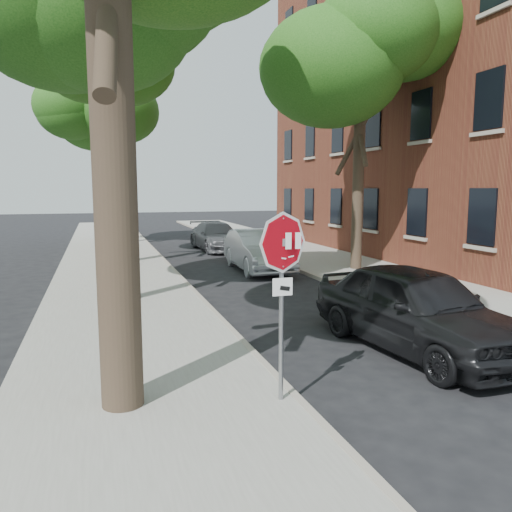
{
  "coord_description": "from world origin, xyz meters",
  "views": [
    {
      "loc": [
        -3.04,
        -6.19,
        3.02
      ],
      "look_at": [
        -0.84,
        0.69,
        2.05
      ],
      "focal_mm": 35.0,
      "sensor_mm": 36.0,
      "label": 1
    }
  ],
  "objects_px": {
    "tree_mid_b": "(107,55)",
    "car_a": "(416,308)",
    "tree_far": "(99,106)",
    "car_c": "(217,236)",
    "tree_right": "(359,69)",
    "car_b": "(258,250)",
    "apartment_building": "(469,90)",
    "stop_sign": "(282,270)"
  },
  "relations": [
    {
      "from": "stop_sign",
      "to": "tree_mid_b",
      "type": "relative_size",
      "value": 0.25
    },
    {
      "from": "apartment_building",
      "to": "tree_far",
      "type": "relative_size",
      "value": 2.17
    },
    {
      "from": "tree_far",
      "to": "car_b",
      "type": "bearing_deg",
      "value": -61.61
    },
    {
      "from": "stop_sign",
      "to": "apartment_building",
      "type": "bearing_deg",
      "value": 43.65
    },
    {
      "from": "tree_far",
      "to": "car_c",
      "type": "xyz_separation_m",
      "value": [
        5.32,
        -3.21,
        -6.53
      ]
    },
    {
      "from": "tree_right",
      "to": "car_c",
      "type": "xyz_separation_m",
      "value": [
        -3.38,
        7.79,
        -6.53
      ]
    },
    {
      "from": "tree_mid_b",
      "to": "tree_right",
      "type": "relative_size",
      "value": 1.11
    },
    {
      "from": "tree_right",
      "to": "apartment_building",
      "type": "bearing_deg",
      "value": 25.87
    },
    {
      "from": "tree_mid_b",
      "to": "car_a",
      "type": "height_order",
      "value": "tree_mid_b"
    },
    {
      "from": "stop_sign",
      "to": "car_a",
      "type": "relative_size",
      "value": 0.55
    },
    {
      "from": "stop_sign",
      "to": "tree_far",
      "type": "relative_size",
      "value": 0.28
    },
    {
      "from": "apartment_building",
      "to": "tree_right",
      "type": "height_order",
      "value": "apartment_building"
    },
    {
      "from": "tree_mid_b",
      "to": "tree_right",
      "type": "bearing_deg",
      "value": -25.52
    },
    {
      "from": "car_a",
      "to": "car_c",
      "type": "bearing_deg",
      "value": 84.19
    },
    {
      "from": "apartment_building",
      "to": "tree_mid_b",
      "type": "relative_size",
      "value": 1.95
    },
    {
      "from": "tree_far",
      "to": "tree_mid_b",
      "type": "bearing_deg",
      "value": -87.56
    },
    {
      "from": "tree_mid_b",
      "to": "tree_far",
      "type": "height_order",
      "value": "tree_mid_b"
    },
    {
      "from": "stop_sign",
      "to": "tree_mid_b",
      "type": "bearing_deg",
      "value": 96.95
    },
    {
      "from": "tree_far",
      "to": "stop_sign",
      "type": "bearing_deg",
      "value": -84.54
    },
    {
      "from": "tree_mid_b",
      "to": "tree_far",
      "type": "xyz_separation_m",
      "value": [
        -0.3,
        6.99,
        -0.78
      ]
    },
    {
      "from": "car_a",
      "to": "car_b",
      "type": "relative_size",
      "value": 1.03
    },
    {
      "from": "tree_right",
      "to": "car_c",
      "type": "bearing_deg",
      "value": 113.43
    },
    {
      "from": "stop_sign",
      "to": "tree_right",
      "type": "height_order",
      "value": "tree_right"
    },
    {
      "from": "car_b",
      "to": "apartment_building",
      "type": "bearing_deg",
      "value": 15.21
    },
    {
      "from": "tree_far",
      "to": "car_a",
      "type": "height_order",
      "value": "tree_far"
    },
    {
      "from": "tree_mid_b",
      "to": "car_a",
      "type": "bearing_deg",
      "value": -68.17
    },
    {
      "from": "stop_sign",
      "to": "car_b",
      "type": "height_order",
      "value": "stop_sign"
    },
    {
      "from": "tree_mid_b",
      "to": "car_b",
      "type": "xyz_separation_m",
      "value": [
        5.02,
        -2.86,
        -7.23
      ]
    },
    {
      "from": "car_b",
      "to": "tree_mid_b",
      "type": "bearing_deg",
      "value": 152.06
    },
    {
      "from": "car_b",
      "to": "car_c",
      "type": "distance_m",
      "value": 6.64
    },
    {
      "from": "car_a",
      "to": "car_b",
      "type": "bearing_deg",
      "value": 84.19
    },
    {
      "from": "tree_mid_b",
      "to": "car_c",
      "type": "distance_m",
      "value": 9.64
    },
    {
      "from": "stop_sign",
      "to": "car_b",
      "type": "bearing_deg",
      "value": 73.7
    },
    {
      "from": "tree_mid_b",
      "to": "car_c",
      "type": "height_order",
      "value": "tree_mid_b"
    },
    {
      "from": "apartment_building",
      "to": "car_b",
      "type": "bearing_deg",
      "value": -166.5
    },
    {
      "from": "car_a",
      "to": "car_b",
      "type": "height_order",
      "value": "car_a"
    },
    {
      "from": "car_b",
      "to": "car_a",
      "type": "bearing_deg",
      "value": -88.29
    },
    {
      "from": "tree_mid_b",
      "to": "car_a",
      "type": "xyz_separation_m",
      "value": [
        5.02,
        -12.54,
        -7.19
      ]
    },
    {
      "from": "car_b",
      "to": "car_c",
      "type": "bearing_deg",
      "value": 91.71
    },
    {
      "from": "tree_far",
      "to": "car_a",
      "type": "bearing_deg",
      "value": -74.76
    },
    {
      "from": "car_b",
      "to": "car_c",
      "type": "relative_size",
      "value": 0.98
    },
    {
      "from": "car_c",
      "to": "tree_right",
      "type": "bearing_deg",
      "value": -69.41
    }
  ]
}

